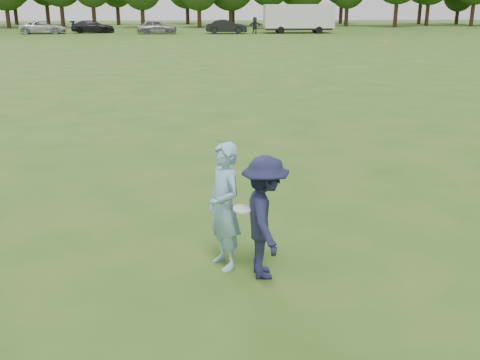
{
  "coord_description": "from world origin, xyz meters",
  "views": [
    {
      "loc": [
        -0.98,
        -7.4,
        3.89
      ],
      "look_at": [
        -0.45,
        1.17,
        1.1
      ],
      "focal_mm": 42.0,
      "sensor_mm": 36.0,
      "label": 1
    }
  ],
  "objects_px": {
    "field_cone": "(386,41)",
    "car_d": "(93,27)",
    "car_f": "(226,27)",
    "cargo_trailer": "(299,17)",
    "defender": "(265,218)",
    "player_far_d": "(255,25)",
    "car_c": "(43,27)",
    "car_e": "(157,27)",
    "thrower": "(224,207)"
  },
  "relations": [
    {
      "from": "thrower",
      "to": "player_far_d",
      "type": "relative_size",
      "value": 1.03
    },
    {
      "from": "defender",
      "to": "field_cone",
      "type": "bearing_deg",
      "value": -22.23
    },
    {
      "from": "defender",
      "to": "cargo_trailer",
      "type": "bearing_deg",
      "value": -12.29
    },
    {
      "from": "car_c",
      "to": "car_e",
      "type": "xyz_separation_m",
      "value": [
        12.96,
        -1.03,
        0.06
      ]
    },
    {
      "from": "car_d",
      "to": "thrower",
      "type": "bearing_deg",
      "value": -171.92
    },
    {
      "from": "defender",
      "to": "cargo_trailer",
      "type": "distance_m",
      "value": 60.36
    },
    {
      "from": "car_f",
      "to": "player_far_d",
      "type": "bearing_deg",
      "value": -96.92
    },
    {
      "from": "car_d",
      "to": "cargo_trailer",
      "type": "bearing_deg",
      "value": -98.17
    },
    {
      "from": "player_far_d",
      "to": "car_d",
      "type": "height_order",
      "value": "player_far_d"
    },
    {
      "from": "car_e",
      "to": "car_c",
      "type": "bearing_deg",
      "value": 84.36
    },
    {
      "from": "car_f",
      "to": "field_cone",
      "type": "height_order",
      "value": "car_f"
    },
    {
      "from": "defender",
      "to": "car_f",
      "type": "distance_m",
      "value": 58.98
    },
    {
      "from": "thrower",
      "to": "car_c",
      "type": "height_order",
      "value": "thrower"
    },
    {
      "from": "defender",
      "to": "player_far_d",
      "type": "height_order",
      "value": "player_far_d"
    },
    {
      "from": "car_e",
      "to": "thrower",
      "type": "bearing_deg",
      "value": -175.64
    },
    {
      "from": "car_f",
      "to": "car_c",
      "type": "bearing_deg",
      "value": 85.1
    },
    {
      "from": "defender",
      "to": "car_c",
      "type": "distance_m",
      "value": 62.97
    },
    {
      "from": "thrower",
      "to": "cargo_trailer",
      "type": "height_order",
      "value": "cargo_trailer"
    },
    {
      "from": "field_cone",
      "to": "cargo_trailer",
      "type": "xyz_separation_m",
      "value": [
        -5.84,
        14.64,
        1.63
      ]
    },
    {
      "from": "car_c",
      "to": "car_f",
      "type": "height_order",
      "value": "car_f"
    },
    {
      "from": "player_far_d",
      "to": "car_f",
      "type": "bearing_deg",
      "value": 143.39
    },
    {
      "from": "car_f",
      "to": "cargo_trailer",
      "type": "xyz_separation_m",
      "value": [
        8.42,
        0.55,
        1.0
      ]
    },
    {
      "from": "car_f",
      "to": "cargo_trailer",
      "type": "distance_m",
      "value": 8.49
    },
    {
      "from": "cargo_trailer",
      "to": "player_far_d",
      "type": "bearing_deg",
      "value": -170.87
    },
    {
      "from": "player_far_d",
      "to": "car_e",
      "type": "xyz_separation_m",
      "value": [
        -11.15,
        0.29,
        -0.17
      ]
    },
    {
      "from": "player_far_d",
      "to": "car_c",
      "type": "relative_size",
      "value": 0.37
    },
    {
      "from": "player_far_d",
      "to": "cargo_trailer",
      "type": "relative_size",
      "value": 0.21
    },
    {
      "from": "car_e",
      "to": "cargo_trailer",
      "type": "height_order",
      "value": "cargo_trailer"
    },
    {
      "from": "player_far_d",
      "to": "car_f",
      "type": "distance_m",
      "value": 3.29
    },
    {
      "from": "defender",
      "to": "car_d",
      "type": "bearing_deg",
      "value": 10.05
    },
    {
      "from": "thrower",
      "to": "field_cone",
      "type": "bearing_deg",
      "value": 133.92
    },
    {
      "from": "car_e",
      "to": "cargo_trailer",
      "type": "bearing_deg",
      "value": -89.21
    },
    {
      "from": "thrower",
      "to": "car_f",
      "type": "relative_size",
      "value": 0.41
    },
    {
      "from": "field_cone",
      "to": "cargo_trailer",
      "type": "height_order",
      "value": "cargo_trailer"
    },
    {
      "from": "player_far_d",
      "to": "cargo_trailer",
      "type": "height_order",
      "value": "cargo_trailer"
    },
    {
      "from": "thrower",
      "to": "field_cone",
      "type": "distance_m",
      "value": 47.51
    },
    {
      "from": "car_d",
      "to": "player_far_d",
      "type": "bearing_deg",
      "value": -101.76
    },
    {
      "from": "thrower",
      "to": "field_cone",
      "type": "xyz_separation_m",
      "value": [
        16.54,
        44.53,
        -0.81
      ]
    },
    {
      "from": "defender",
      "to": "car_f",
      "type": "xyz_separation_m",
      "value": [
        1.71,
        58.95,
        -0.13
      ]
    },
    {
      "from": "cargo_trailer",
      "to": "defender",
      "type": "bearing_deg",
      "value": -99.66
    },
    {
      "from": "car_e",
      "to": "field_cone",
      "type": "relative_size",
      "value": 15.01
    },
    {
      "from": "field_cone",
      "to": "player_far_d",
      "type": "bearing_deg",
      "value": 128.48
    },
    {
      "from": "cargo_trailer",
      "to": "field_cone",
      "type": "bearing_deg",
      "value": -68.26
    },
    {
      "from": "thrower",
      "to": "car_d",
      "type": "distance_m",
      "value": 62.27
    },
    {
      "from": "field_cone",
      "to": "car_d",
      "type": "bearing_deg",
      "value": 151.24
    },
    {
      "from": "car_c",
      "to": "car_e",
      "type": "height_order",
      "value": "car_e"
    },
    {
      "from": "thrower",
      "to": "car_d",
      "type": "height_order",
      "value": "thrower"
    },
    {
      "from": "thrower",
      "to": "car_f",
      "type": "distance_m",
      "value": 58.67
    },
    {
      "from": "player_far_d",
      "to": "cargo_trailer",
      "type": "xyz_separation_m",
      "value": [
        5.14,
        0.83,
        0.84
      ]
    },
    {
      "from": "thrower",
      "to": "defender",
      "type": "height_order",
      "value": "thrower"
    }
  ]
}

